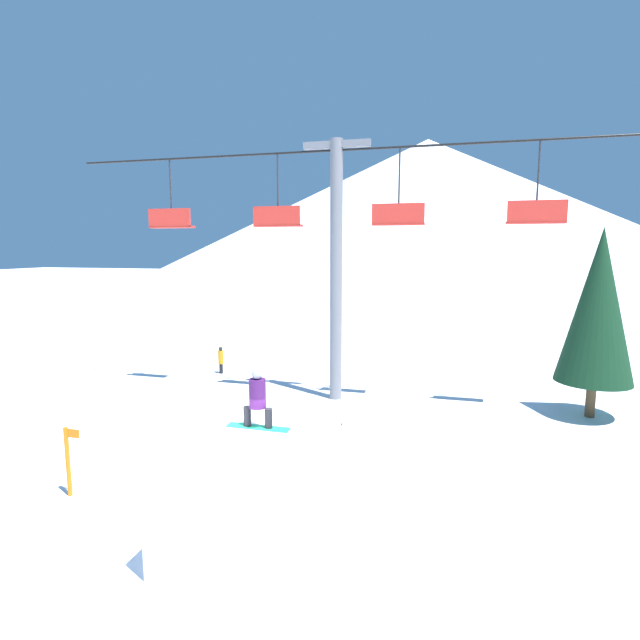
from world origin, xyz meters
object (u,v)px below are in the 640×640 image
Objects in this scene: snow_ramp at (256,492)px; trail_marker at (68,460)px; distant_skier at (221,359)px; pine_tree_near at (598,306)px; snowboarder at (258,398)px.

trail_marker is at bearing 175.23° from snow_ramp.
distant_skier is (-6.47, 11.55, -0.25)m from snow_ramp.
pine_tree_near is 16.00m from trail_marker.
trail_marker reaches higher than distant_skier.
trail_marker is at bearing -144.74° from pine_tree_near.
snowboarder reaches higher than distant_skier.
snowboarder is 0.22× the size of pine_tree_near.
snowboarder is 1.12× the size of distant_skier.
pine_tree_near is 15.06m from distant_skier.
snow_ramp is 2.19× the size of trail_marker.
snowboarder is at bearing 108.60° from snow_ramp.
pine_tree_near is at bearing 49.42° from snow_ramp.
distant_skier is at bearing 171.90° from pine_tree_near.
pine_tree_near is at bearing 35.26° from trail_marker.
snow_ramp is at bearing -4.77° from trail_marker.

